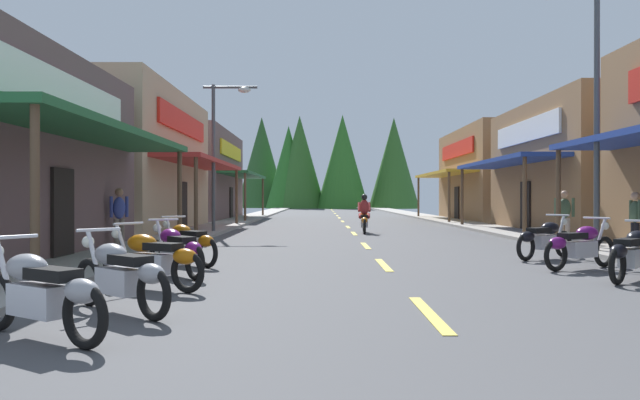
% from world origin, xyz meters
% --- Properties ---
extents(ground, '(10.31, 95.84, 0.10)m').
position_xyz_m(ground, '(0.00, 32.92, -0.05)').
color(ground, '#4C4C4F').
extents(sidewalk_left, '(2.03, 95.84, 0.12)m').
position_xyz_m(sidewalk_left, '(-6.17, 32.92, 0.06)').
color(sidewalk_left, '#9E9991').
rests_on(sidewalk_left, ground).
extents(sidewalk_right, '(2.03, 95.84, 0.12)m').
position_xyz_m(sidewalk_right, '(6.17, 32.92, 0.06)').
color(sidewalk_right, '#9E9991').
rests_on(sidewalk_right, ground).
extents(centerline_dashes, '(0.16, 73.25, 0.01)m').
position_xyz_m(centerline_dashes, '(0.00, 36.41, 0.01)').
color(centerline_dashes, '#E0C64C').
rests_on(centerline_dashes, ground).
extents(storefront_left_middle, '(9.86, 11.76, 5.89)m').
position_xyz_m(storefront_left_middle, '(-11.19, 25.59, 2.95)').
color(storefront_left_middle, tan).
rests_on(storefront_left_middle, ground).
extents(storefront_left_far, '(9.33, 12.35, 5.71)m').
position_xyz_m(storefront_left_far, '(-10.92, 39.52, 2.86)').
color(storefront_left_far, brown).
rests_on(storefront_left_far, ground).
extents(storefront_right_middle, '(8.34, 10.55, 5.35)m').
position_xyz_m(storefront_right_middle, '(10.42, 24.88, 2.68)').
color(storefront_right_middle, olive).
rests_on(storefront_right_middle, ground).
extents(storefront_right_far, '(10.54, 11.79, 5.65)m').
position_xyz_m(storefront_right_far, '(11.52, 37.54, 2.83)').
color(storefront_right_far, olive).
rests_on(storefront_right_far, ground).
extents(streetlamp_left, '(2.13, 0.30, 5.88)m').
position_xyz_m(streetlamp_left, '(-5.22, 23.72, 3.86)').
color(streetlamp_left, '#474C51').
rests_on(streetlamp_left, ground).
extents(streetlamp_right, '(2.13, 0.30, 6.69)m').
position_xyz_m(streetlamp_right, '(5.25, 14.87, 4.31)').
color(streetlamp_right, '#474C51').
rests_on(streetlamp_right, ground).
extents(motorcycle_parked_right_2, '(1.58, 1.58, 1.04)m').
position_xyz_m(motorcycle_parked_right_2, '(4.04, 10.16, 0.49)').
color(motorcycle_parked_right_2, black).
rests_on(motorcycle_parked_right_2, ground).
extents(motorcycle_parked_right_3, '(1.89, 1.17, 1.04)m').
position_xyz_m(motorcycle_parked_right_3, '(3.84, 11.83, 0.49)').
color(motorcycle_parked_right_3, black).
rests_on(motorcycle_parked_right_3, ground).
extents(motorcycle_parked_right_4, '(1.78, 1.36, 1.04)m').
position_xyz_m(motorcycle_parked_right_4, '(3.88, 13.84, 0.49)').
color(motorcycle_parked_right_4, black).
rests_on(motorcycle_parked_right_4, ground).
extents(motorcycle_parked_left_0, '(1.85, 1.25, 1.04)m').
position_xyz_m(motorcycle_parked_left_0, '(-4.17, 5.80, 0.49)').
color(motorcycle_parked_left_0, black).
rests_on(motorcycle_parked_left_0, ground).
extents(motorcycle_parked_left_1, '(1.67, 1.49, 1.04)m').
position_xyz_m(motorcycle_parked_left_1, '(-3.82, 7.20, 0.49)').
color(motorcycle_parked_left_1, black).
rests_on(motorcycle_parked_left_1, ground).
extents(motorcycle_parked_left_2, '(1.90, 1.16, 1.04)m').
position_xyz_m(motorcycle_parked_left_2, '(-3.96, 9.16, 0.49)').
color(motorcycle_parked_left_2, black).
rests_on(motorcycle_parked_left_2, ground).
extents(motorcycle_parked_left_3, '(1.43, 1.72, 1.04)m').
position_xyz_m(motorcycle_parked_left_3, '(-3.97, 10.76, 0.49)').
color(motorcycle_parked_left_3, black).
rests_on(motorcycle_parked_left_3, ground).
extents(motorcycle_parked_left_4, '(1.61, 1.55, 1.04)m').
position_xyz_m(motorcycle_parked_left_4, '(-4.16, 12.55, 0.49)').
color(motorcycle_parked_left_4, black).
rests_on(motorcycle_parked_left_4, ground).
extents(rider_cruising_lead, '(0.60, 2.14, 1.57)m').
position_xyz_m(rider_cruising_lead, '(0.43, 24.13, 0.66)').
color(rider_cruising_lead, black).
rests_on(rider_cruising_lead, ground).
extents(pedestrian_by_shop, '(0.43, 0.46, 1.69)m').
position_xyz_m(pedestrian_by_shop, '(-6.86, 16.38, 0.98)').
color(pedestrian_by_shop, '#726659').
rests_on(pedestrian_by_shop, ground).
extents(pedestrian_browsing, '(0.28, 0.57, 1.58)m').
position_xyz_m(pedestrian_browsing, '(6.72, 15.26, 0.91)').
color(pedestrian_browsing, black).
rests_on(pedestrian_browsing, ground).
extents(pedestrian_waiting, '(0.52, 0.39, 1.64)m').
position_xyz_m(pedestrian_waiting, '(5.87, 17.66, 0.95)').
color(pedestrian_waiting, '#B2A599').
rests_on(pedestrian_waiting, ground).
extents(treeline_backdrop, '(24.64, 13.04, 12.69)m').
position_xyz_m(treeline_backdrop, '(-2.00, 80.81, 6.03)').
color(treeline_backdrop, '#2D6A23').
rests_on(treeline_backdrop, ground).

